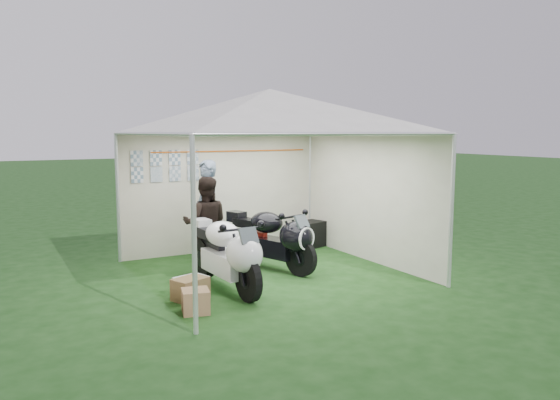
{
  "coord_description": "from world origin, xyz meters",
  "views": [
    {
      "loc": [
        -4.04,
        -7.81,
        2.34
      ],
      "look_at": [
        0.38,
        0.35,
        1.16
      ],
      "focal_mm": 35.0,
      "sensor_mm": 36.0,
      "label": 1
    }
  ],
  "objects_px": {
    "canopy_tent": "(268,116)",
    "equipment_box": "(311,234)",
    "motorcycle_white": "(228,252)",
    "crate_0": "(191,287)",
    "person_dark_jacket": "(206,224)",
    "crate_2": "(190,292)",
    "crate_3": "(190,289)",
    "paddock_stand": "(236,253)",
    "motorcycle_black": "(274,237)",
    "person_blue_jacket": "(207,210)",
    "crate_1": "(196,301)"
  },
  "relations": [
    {
      "from": "canopy_tent",
      "to": "person_dark_jacket",
      "type": "xyz_separation_m",
      "value": [
        -0.85,
        0.67,
        -1.78
      ]
    },
    {
      "from": "canopy_tent",
      "to": "equipment_box",
      "type": "distance_m",
      "value": 3.21
    },
    {
      "from": "motorcycle_black",
      "to": "crate_0",
      "type": "distance_m",
      "value": 1.93
    },
    {
      "from": "crate_0",
      "to": "crate_1",
      "type": "relative_size",
      "value": 1.25
    },
    {
      "from": "crate_3",
      "to": "person_dark_jacket",
      "type": "bearing_deg",
      "value": 61.48
    },
    {
      "from": "person_dark_jacket",
      "to": "crate_0",
      "type": "bearing_deg",
      "value": 84.01
    },
    {
      "from": "crate_0",
      "to": "person_dark_jacket",
      "type": "bearing_deg",
      "value": 61.15
    },
    {
      "from": "motorcycle_black",
      "to": "person_blue_jacket",
      "type": "xyz_separation_m",
      "value": [
        -0.7,
        1.27,
        0.35
      ]
    },
    {
      "from": "equipment_box",
      "to": "crate_2",
      "type": "height_order",
      "value": "equipment_box"
    },
    {
      "from": "motorcycle_white",
      "to": "crate_0",
      "type": "distance_m",
      "value": 0.72
    },
    {
      "from": "paddock_stand",
      "to": "person_dark_jacket",
      "type": "distance_m",
      "value": 1.01
    },
    {
      "from": "motorcycle_white",
      "to": "paddock_stand",
      "type": "bearing_deg",
      "value": 58.98
    },
    {
      "from": "paddock_stand",
      "to": "crate_2",
      "type": "xyz_separation_m",
      "value": [
        -1.48,
        -1.76,
        -0.05
      ]
    },
    {
      "from": "paddock_stand",
      "to": "person_dark_jacket",
      "type": "height_order",
      "value": "person_dark_jacket"
    },
    {
      "from": "motorcycle_white",
      "to": "person_blue_jacket",
      "type": "bearing_deg",
      "value": 74.0
    },
    {
      "from": "canopy_tent",
      "to": "equipment_box",
      "type": "xyz_separation_m",
      "value": [
        1.7,
        1.44,
        -2.32
      ]
    },
    {
      "from": "canopy_tent",
      "to": "motorcycle_white",
      "type": "bearing_deg",
      "value": -148.45
    },
    {
      "from": "person_blue_jacket",
      "to": "crate_2",
      "type": "relative_size",
      "value": 6.59
    },
    {
      "from": "crate_1",
      "to": "canopy_tent",
      "type": "bearing_deg",
      "value": 37.12
    },
    {
      "from": "person_dark_jacket",
      "to": "crate_2",
      "type": "height_order",
      "value": "person_dark_jacket"
    },
    {
      "from": "person_dark_jacket",
      "to": "equipment_box",
      "type": "height_order",
      "value": "person_dark_jacket"
    },
    {
      "from": "crate_2",
      "to": "crate_3",
      "type": "height_order",
      "value": "crate_3"
    },
    {
      "from": "motorcycle_black",
      "to": "equipment_box",
      "type": "relative_size",
      "value": 3.81
    },
    {
      "from": "person_dark_jacket",
      "to": "crate_1",
      "type": "height_order",
      "value": "person_dark_jacket"
    },
    {
      "from": "canopy_tent",
      "to": "crate_3",
      "type": "distance_m",
      "value": 3.01
    },
    {
      "from": "crate_0",
      "to": "crate_3",
      "type": "height_order",
      "value": "crate_3"
    },
    {
      "from": "person_dark_jacket",
      "to": "paddock_stand",
      "type": "bearing_deg",
      "value": -131.04
    },
    {
      "from": "person_blue_jacket",
      "to": "crate_2",
      "type": "bearing_deg",
      "value": -29.22
    },
    {
      "from": "canopy_tent",
      "to": "person_blue_jacket",
      "type": "relative_size",
      "value": 3.1
    },
    {
      "from": "canopy_tent",
      "to": "crate_0",
      "type": "xyz_separation_m",
      "value": [
        -1.56,
        -0.63,
        -2.43
      ]
    },
    {
      "from": "motorcycle_black",
      "to": "crate_1",
      "type": "bearing_deg",
      "value": -161.41
    },
    {
      "from": "canopy_tent",
      "to": "person_blue_jacket",
      "type": "distance_m",
      "value": 2.24
    },
    {
      "from": "equipment_box",
      "to": "crate_3",
      "type": "relative_size",
      "value": 1.13
    },
    {
      "from": "motorcycle_white",
      "to": "person_blue_jacket",
      "type": "relative_size",
      "value": 1.16
    },
    {
      "from": "crate_2",
      "to": "canopy_tent",
      "type": "bearing_deg",
      "value": 24.65
    },
    {
      "from": "person_dark_jacket",
      "to": "equipment_box",
      "type": "bearing_deg",
      "value": -140.28
    },
    {
      "from": "crate_3",
      "to": "equipment_box",
      "type": "bearing_deg",
      "value": 33.55
    },
    {
      "from": "crate_0",
      "to": "crate_1",
      "type": "xyz_separation_m",
      "value": [
        -0.19,
        -0.69,
        0.01
      ]
    },
    {
      "from": "paddock_stand",
      "to": "crate_0",
      "type": "distance_m",
      "value": 2.18
    },
    {
      "from": "motorcycle_white",
      "to": "canopy_tent",
      "type": "bearing_deg",
      "value": 28.15
    },
    {
      "from": "canopy_tent",
      "to": "motorcycle_black",
      "type": "xyz_separation_m",
      "value": [
        0.16,
        0.13,
        -2.01
      ]
    },
    {
      "from": "crate_3",
      "to": "paddock_stand",
      "type": "bearing_deg",
      "value": 50.18
    },
    {
      "from": "canopy_tent",
      "to": "person_dark_jacket",
      "type": "height_order",
      "value": "canopy_tent"
    },
    {
      "from": "motorcycle_white",
      "to": "motorcycle_black",
      "type": "xyz_separation_m",
      "value": [
        1.15,
        0.74,
        -0.02
      ]
    },
    {
      "from": "equipment_box",
      "to": "motorcycle_white",
      "type": "bearing_deg",
      "value": -142.7
    },
    {
      "from": "person_dark_jacket",
      "to": "crate_1",
      "type": "xyz_separation_m",
      "value": [
        -0.9,
        -2.0,
        -0.64
      ]
    },
    {
      "from": "canopy_tent",
      "to": "motorcycle_white",
      "type": "xyz_separation_m",
      "value": [
        -0.99,
        -0.61,
        -1.99
      ]
    },
    {
      "from": "motorcycle_black",
      "to": "paddock_stand",
      "type": "xyz_separation_m",
      "value": [
        -0.3,
        0.88,
        -0.41
      ]
    },
    {
      "from": "person_dark_jacket",
      "to": "person_blue_jacket",
      "type": "relative_size",
      "value": 0.87
    },
    {
      "from": "canopy_tent",
      "to": "equipment_box",
      "type": "relative_size",
      "value": 10.9
    }
  ]
}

